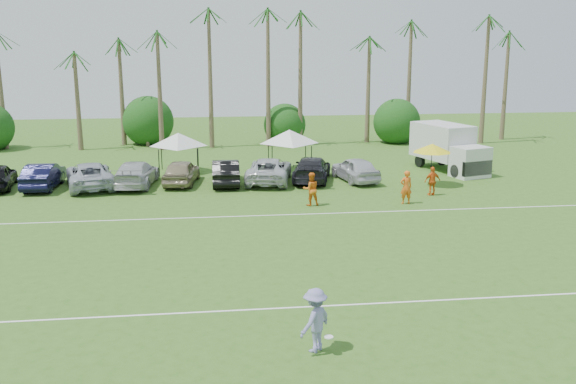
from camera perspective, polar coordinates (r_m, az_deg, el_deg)
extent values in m
plane|color=#345D1C|center=(20.20, -4.56, -12.73)|extent=(120.00, 120.00, 0.00)
cube|color=white|center=(22.02, -4.80, -10.45)|extent=(80.00, 0.10, 0.01)
cube|color=white|center=(33.36, -5.65, -2.20)|extent=(80.00, 0.10, 0.01)
cone|color=brown|center=(58.66, -23.43, 7.88)|extent=(0.44, 0.44, 9.00)
cone|color=brown|center=(57.43, -18.63, 8.68)|extent=(0.44, 0.44, 10.00)
cone|color=brown|center=(56.74, -14.66, 9.40)|extent=(0.44, 0.44, 11.00)
cone|color=brown|center=(56.47, -10.51, 8.06)|extent=(0.44, 0.44, 8.00)
cone|color=brown|center=(56.34, -6.42, 8.70)|extent=(0.44, 0.44, 9.00)
cone|color=brown|center=(56.49, -2.32, 9.29)|extent=(0.44, 0.44, 10.00)
cone|color=brown|center=(56.93, 1.75, 9.83)|extent=(0.44, 0.44, 11.00)
cone|color=brown|center=(58.01, 6.68, 8.32)|extent=(0.44, 0.44, 8.00)
cone|color=brown|center=(59.35, 11.44, 8.74)|extent=(0.44, 0.44, 9.00)
cone|color=brown|center=(61.07, 15.98, 9.09)|extent=(0.44, 0.44, 10.00)
cone|color=brown|center=(62.70, 19.42, 9.41)|extent=(0.44, 0.44, 11.00)
cylinder|color=brown|center=(57.99, -12.30, 4.83)|extent=(0.30, 0.30, 1.40)
sphere|color=#124112|center=(57.84, -12.35, 5.90)|extent=(4.00, 4.00, 4.00)
cylinder|color=brown|center=(58.13, -0.39, 5.15)|extent=(0.30, 0.30, 1.40)
sphere|color=#124112|center=(57.98, -0.39, 6.22)|extent=(4.00, 4.00, 4.00)
cylinder|color=brown|center=(60.10, 9.16, 5.24)|extent=(0.30, 0.30, 1.40)
sphere|color=#124112|center=(59.96, 9.20, 6.28)|extent=(4.00, 4.00, 4.00)
imported|color=orange|center=(36.29, 10.45, 0.42)|extent=(0.73, 0.51, 1.89)
imported|color=orange|center=(35.32, 2.05, 0.26)|extent=(0.98, 0.81, 1.86)
imported|color=orange|center=(38.62, 12.72, 0.95)|extent=(1.05, 0.55, 1.71)
cube|color=silver|center=(46.78, 13.54, 4.43)|extent=(3.64, 5.00, 2.44)
cube|color=silver|center=(44.54, 15.89, 2.59)|extent=(2.65, 2.33, 2.05)
cube|color=black|center=(44.04, 16.47, 2.05)|extent=(2.23, 0.93, 0.97)
cube|color=#E5590C|center=(47.59, 14.69, 3.97)|extent=(0.47, 1.50, 0.88)
cylinder|color=black|center=(44.18, 14.71, 1.81)|extent=(0.54, 0.92, 0.88)
cylinder|color=black|center=(45.41, 16.64, 1.99)|extent=(0.54, 0.92, 0.88)
cylinder|color=black|center=(47.38, 11.64, 2.72)|extent=(0.54, 0.92, 0.88)
cylinder|color=black|center=(48.53, 13.52, 2.87)|extent=(0.54, 0.92, 0.88)
cylinder|color=black|center=(43.83, -11.40, 2.54)|extent=(0.06, 0.06, 1.84)
cylinder|color=black|center=(43.70, -8.04, 2.64)|extent=(0.06, 0.06, 1.84)
cylinder|color=black|center=(46.34, -11.17, 3.11)|extent=(0.06, 0.06, 1.84)
cylinder|color=black|center=(46.23, -8.00, 3.21)|extent=(0.06, 0.06, 1.84)
pyramid|color=silver|center=(44.72, -9.74, 5.21)|extent=(3.98, 3.98, 0.92)
cylinder|color=black|center=(43.52, -1.42, 2.78)|extent=(0.06, 0.06, 1.93)
cylinder|color=black|center=(43.86, 2.10, 2.85)|extent=(0.06, 0.06, 1.93)
cylinder|color=black|center=(46.16, -1.75, 3.38)|extent=(0.06, 0.06, 1.93)
cylinder|color=black|center=(46.48, 1.57, 3.45)|extent=(0.06, 0.06, 1.93)
pyramid|color=white|center=(44.69, 0.13, 5.56)|extent=(4.17, 4.17, 0.97)
cylinder|color=black|center=(41.15, 12.61, 2.19)|extent=(0.05, 0.05, 2.40)
cone|color=yellow|center=(40.94, 12.69, 3.84)|extent=(2.40, 2.40, 0.55)
imported|color=#8281B7|center=(18.96, 2.42, -11.31)|extent=(1.38, 1.38, 1.92)
cylinder|color=white|center=(18.91, 3.64, -12.74)|extent=(0.27, 0.27, 0.03)
imported|color=black|center=(42.33, -20.91, 1.37)|extent=(1.80, 4.83, 1.58)
imported|color=#ABB1BC|center=(41.60, -17.21, 1.45)|extent=(3.88, 6.13, 1.58)
imported|color=#B9B9BC|center=(41.29, -13.37, 1.60)|extent=(2.76, 5.63, 1.58)
imported|color=gray|center=(41.27, -9.47, 1.78)|extent=(2.51, 4.85, 1.58)
imported|color=black|center=(40.87, -5.57, 1.79)|extent=(1.70, 4.80, 1.58)
imported|color=silver|center=(41.29, -1.69, 1.96)|extent=(3.64, 6.07, 1.58)
imported|color=black|center=(41.71, 2.13, 2.07)|extent=(3.47, 5.81, 1.58)
imported|color=silver|center=(41.84, 6.01, 2.04)|extent=(2.72, 4.90, 1.58)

